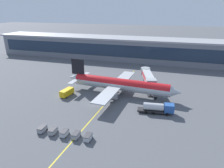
% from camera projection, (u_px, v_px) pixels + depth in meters
% --- Properties ---
extents(ground_plane, '(700.00, 700.00, 0.00)m').
position_uv_depth(ground_plane, '(97.00, 104.00, 67.11)').
color(ground_plane, '#515459').
extents(apron_lead_in_line, '(3.69, 79.94, 0.01)m').
position_uv_depth(apron_lead_in_line, '(106.00, 103.00, 68.17)').
color(apron_lead_in_line, yellow).
rests_on(apron_lead_in_line, ground_plane).
extents(terminal_building, '(222.88, 19.32, 13.48)m').
position_uv_depth(terminal_building, '(167.00, 51.00, 117.77)').
color(terminal_building, slate).
rests_on(terminal_building, ground_plane).
extents(main_airliner, '(43.91, 34.72, 11.99)m').
position_uv_depth(main_airliner, '(120.00, 84.00, 73.72)').
color(main_airliner, '#B2B7BC').
rests_on(main_airliner, ground_plane).
extents(jet_bridge, '(8.20, 17.94, 6.62)m').
position_uv_depth(jet_bridge, '(148.00, 77.00, 78.95)').
color(jet_bridge, '#B2B7BC').
rests_on(jet_bridge, ground_plane).
extents(fuel_tanker, '(11.02, 3.73, 3.25)m').
position_uv_depth(fuel_tanker, '(158.00, 108.00, 60.83)').
color(fuel_tanker, '#232326').
rests_on(fuel_tanker, ground_plane).
extents(lavatory_truck, '(3.11, 6.07, 2.50)m').
position_uv_depth(lavatory_truck, '(67.00, 92.00, 73.14)').
color(lavatory_truck, yellow).
rests_on(lavatory_truck, ground_plane).
extents(baggage_cart_0, '(1.67, 2.68, 1.48)m').
position_uv_depth(baggage_cart_0, '(42.00, 129.00, 51.92)').
color(baggage_cart_0, gray).
rests_on(baggage_cart_0, ground_plane).
extents(baggage_cart_1, '(1.67, 2.68, 1.48)m').
position_uv_depth(baggage_cart_1, '(53.00, 131.00, 51.09)').
color(baggage_cart_1, gray).
rests_on(baggage_cart_1, ground_plane).
extents(baggage_cart_2, '(1.67, 2.68, 1.48)m').
position_uv_depth(baggage_cart_2, '(64.00, 133.00, 50.26)').
color(baggage_cart_2, '#B2B7BC').
rests_on(baggage_cart_2, ground_plane).
extents(baggage_cart_3, '(1.67, 2.68, 1.48)m').
position_uv_depth(baggage_cart_3, '(76.00, 135.00, 49.44)').
color(baggage_cart_3, gray).
rests_on(baggage_cart_3, ground_plane).
extents(baggage_cart_4, '(1.67, 2.68, 1.48)m').
position_uv_depth(baggage_cart_4, '(88.00, 137.00, 48.61)').
color(baggage_cart_4, '#B2B7BC').
rests_on(baggage_cart_4, ground_plane).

